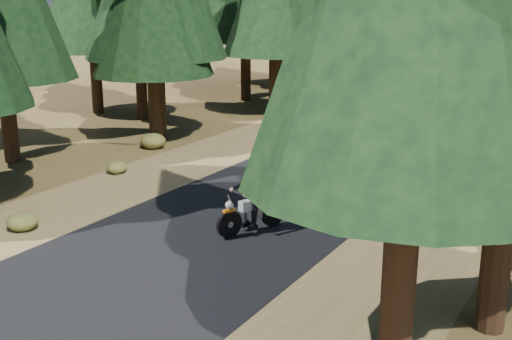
% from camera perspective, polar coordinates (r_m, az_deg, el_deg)
% --- Properties ---
extents(ground, '(120.00, 120.00, 0.00)m').
position_cam_1_polar(ground, '(16.18, -2.72, -4.98)').
color(ground, '#443018').
rests_on(ground, ground).
extents(road, '(6.00, 100.00, 0.01)m').
position_cam_1_polar(road, '(20.33, 5.05, -0.71)').
color(road, black).
rests_on(road, ground).
extents(shoulder_l, '(3.20, 100.00, 0.01)m').
position_cam_1_polar(shoulder_l, '(22.62, -5.50, 0.94)').
color(shoulder_l, brown).
rests_on(shoulder_l, ground).
extents(shoulder_r, '(3.20, 100.00, 0.01)m').
position_cam_1_polar(shoulder_r, '(18.90, 17.71, -2.67)').
color(shoulder_r, brown).
rests_on(shoulder_r, ground).
extents(understory_shrubs, '(15.18, 30.15, 0.66)m').
position_cam_1_polar(understory_shrubs, '(22.08, 12.35, 1.03)').
color(understory_shrubs, '#474C1E').
rests_on(understory_shrubs, ground).
extents(rider_lead, '(1.33, 2.11, 1.81)m').
position_cam_1_polar(rider_lead, '(15.56, -0.40, -3.43)').
color(rider_lead, beige).
rests_on(rider_lead, road).
extents(rider_follow, '(1.18, 1.85, 1.59)m').
position_cam_1_polar(rider_follow, '(21.70, 1.77, 1.83)').
color(rider_follow, '#9F0A0E').
rests_on(rider_follow, road).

